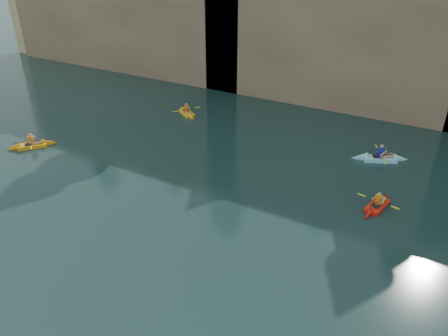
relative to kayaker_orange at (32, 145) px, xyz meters
The scene contains 10 objects.
ground 15.04m from the kayaker_orange, 23.57° to the right, with size 160.00×160.00×0.00m, color black.
cliff 28.28m from the kayaker_orange, 60.11° to the left, with size 70.00×16.00×12.00m, color tan.
cliff_slab_west 18.44m from the kayaker_orange, 110.53° to the left, with size 26.00×2.40×10.56m, color #97795B.
cliff_slab_center 23.56m from the kayaker_orange, 46.41° to the left, with size 24.00×2.40×11.40m, color #97795B.
sea_cave_west 16.59m from the kayaker_orange, 104.80° to the left, with size 4.50×1.00×4.00m, color black.
sea_cave_center 18.76m from the kayaker_orange, 58.44° to the left, with size 3.50×1.00×3.20m, color black.
kayaker_orange is the anchor object (origin of this frame).
kayaker_red_far 21.15m from the kayaker_orange, ahead, with size 2.15×3.05×1.09m.
kayaker_yellow 11.03m from the kayaker_orange, 59.59° to the left, with size 2.59×2.08×1.10m.
kayaker_ltblue_mid 21.78m from the kayaker_orange, 24.14° to the left, with size 3.41×2.33×1.30m.
Camera 1 is at (9.14, -10.05, 12.34)m, focal length 35.00 mm.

